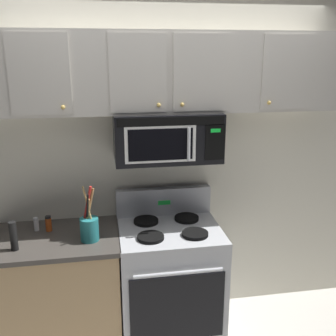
{
  "coord_description": "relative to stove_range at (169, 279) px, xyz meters",
  "views": [
    {
      "loc": [
        -0.46,
        -2.19,
        2.15
      ],
      "look_at": [
        0.0,
        0.49,
        1.35
      ],
      "focal_mm": 41.64,
      "sensor_mm": 36.0,
      "label": 1
    }
  ],
  "objects": [
    {
      "name": "over_range_microwave",
      "position": [
        -0.0,
        0.12,
        1.11
      ],
      "size": [
        0.76,
        0.43,
        0.35
      ],
      "color": "black"
    },
    {
      "name": "spice_jar",
      "position": [
        -0.88,
        0.11,
        0.49
      ],
      "size": [
        0.04,
        0.04,
        0.12
      ],
      "color": "#C64C19",
      "rests_on": "counter_segment"
    },
    {
      "name": "pepper_mill",
      "position": [
        -1.07,
        -0.15,
        0.53
      ],
      "size": [
        0.05,
        0.05,
        0.2
      ],
      "primitive_type": "cylinder",
      "color": "black",
      "rests_on": "counter_segment"
    },
    {
      "name": "counter_segment",
      "position": [
        -0.84,
        0.01,
        -0.02
      ],
      "size": [
        0.93,
        0.65,
        0.9
      ],
      "color": "tan",
      "rests_on": "ground_plane"
    },
    {
      "name": "utensil_crock_teal",
      "position": [
        -0.58,
        -0.09,
        0.53
      ],
      "size": [
        0.13,
        0.13,
        0.4
      ],
      "color": "teal",
      "rests_on": "counter_segment"
    },
    {
      "name": "stove_range",
      "position": [
        0.0,
        0.0,
        0.0
      ],
      "size": [
        0.76,
        0.69,
        1.12
      ],
      "color": "#B7BABF",
      "rests_on": "ground_plane"
    },
    {
      "name": "salt_shaker",
      "position": [
        -0.97,
        0.13,
        0.48
      ],
      "size": [
        0.04,
        0.04,
        0.1
      ],
      "color": "white",
      "rests_on": "counter_segment"
    },
    {
      "name": "back_wall",
      "position": [
        0.0,
        0.37,
        0.88
      ],
      "size": [
        5.2,
        0.1,
        2.7
      ],
      "primitive_type": "cube",
      "color": "silver",
      "rests_on": "ground_plane"
    },
    {
      "name": "upper_cabinets",
      "position": [
        -0.0,
        0.15,
        1.56
      ],
      "size": [
        2.5,
        0.36,
        0.55
      ],
      "color": "#BCB7AD"
    }
  ]
}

